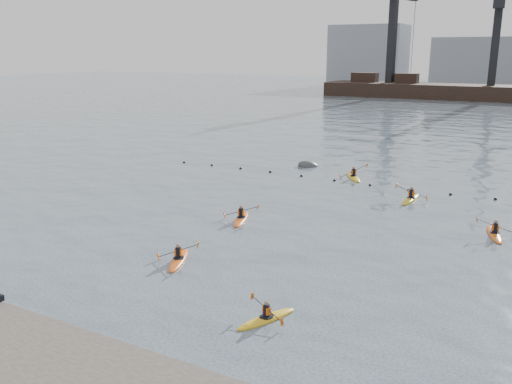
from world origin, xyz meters
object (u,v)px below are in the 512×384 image
kayaker_4 (495,234)px  kayaker_0 (179,259)px  kayaker_1 (266,318)px  kayaker_3 (411,199)px  kayaker_2 (241,218)px  mooring_buoy (308,166)px  kayaker_5 (353,177)px

kayaker_4 → kayaker_0: bearing=26.0°
kayaker_1 → kayaker_4: 16.53m
kayaker_1 → kayaker_3: bearing=111.0°
kayaker_1 → kayaker_2: size_ratio=0.85×
kayaker_4 → mooring_buoy: bearing=-51.9°
kayaker_4 → kayaker_5: kayaker_5 is taller
kayaker_2 → kayaker_3: 12.70m
kayaker_1 → kayaker_2: (-7.42, 10.68, 0.01)m
kayaker_1 → kayaker_5: size_ratio=0.87×
kayaker_5 → kayaker_3: bearing=-72.2°
kayaker_4 → mooring_buoy: (-16.93, 12.46, -0.10)m
kayaker_1 → kayaker_3: (0.68, 20.47, 0.02)m
kayaker_0 → kayaker_3: kayaker_3 is taller
kayaker_0 → kayaker_5: size_ratio=0.98×
kayaker_0 → kayaker_3: (7.38, 17.17, 0.01)m
kayaker_1 → kayaker_4: kayaker_4 is taller
mooring_buoy → kayaker_1: bearing=-69.6°
kayaker_3 → kayaker_4: kayaker_3 is taller
kayaker_1 → kayaker_3: size_ratio=0.82×
kayaker_5 → kayaker_0: bearing=-128.0°
kayaker_4 → kayaker_5: bearing=-55.7°
kayaker_0 → kayaker_4: 17.84m
kayaker_5 → mooring_buoy: size_ratio=1.65×
kayaker_0 → kayaker_5: bearing=62.5°
kayaker_0 → kayaker_2: bearing=72.2°
kayaker_1 → kayaker_0: bearing=176.7°
kayaker_3 → kayaker_5: 7.41m
kayaker_0 → kayaker_4: kayaker_0 is taller
kayaker_0 → kayaker_1: 7.46m
kayaker_3 → kayaker_4: (5.98, -5.33, -0.01)m
mooring_buoy → kayaker_4: bearing=-36.4°
kayaker_1 → mooring_buoy: (-10.27, 27.59, -0.09)m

